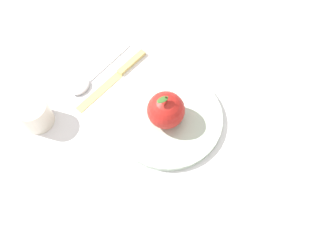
{
  "coord_description": "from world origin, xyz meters",
  "views": [
    {
      "loc": [
        0.18,
        0.29,
        0.68
      ],
      "look_at": [
        -0.01,
        0.01,
        0.02
      ],
      "focal_mm": 39.06,
      "sensor_mm": 36.0,
      "label": 1
    }
  ],
  "objects_px": {
    "dinner_plate": "(168,118)",
    "knife": "(118,74)",
    "apple": "(166,110)",
    "cup": "(34,113)",
    "spoon": "(87,81)"
  },
  "relations": [
    {
      "from": "spoon",
      "to": "cup",
      "type": "bearing_deg",
      "value": 11.71
    },
    {
      "from": "cup",
      "to": "knife",
      "type": "xyz_separation_m",
      "value": [
        -0.2,
        -0.0,
        -0.03
      ]
    },
    {
      "from": "dinner_plate",
      "to": "cup",
      "type": "distance_m",
      "value": 0.27
    },
    {
      "from": "apple",
      "to": "spoon",
      "type": "relative_size",
      "value": 0.51
    },
    {
      "from": "spoon",
      "to": "knife",
      "type": "bearing_deg",
      "value": 160.66
    },
    {
      "from": "knife",
      "to": "apple",
      "type": "bearing_deg",
      "value": 97.95
    },
    {
      "from": "dinner_plate",
      "to": "knife",
      "type": "height_order",
      "value": "dinner_plate"
    },
    {
      "from": "dinner_plate",
      "to": "knife",
      "type": "xyz_separation_m",
      "value": [
        0.03,
        -0.16,
        -0.0
      ]
    },
    {
      "from": "cup",
      "to": "dinner_plate",
      "type": "bearing_deg",
      "value": 145.9
    },
    {
      "from": "apple",
      "to": "cup",
      "type": "relative_size",
      "value": 1.41
    },
    {
      "from": "dinner_plate",
      "to": "apple",
      "type": "relative_size",
      "value": 2.47
    },
    {
      "from": "knife",
      "to": "spoon",
      "type": "bearing_deg",
      "value": -19.34
    },
    {
      "from": "dinner_plate",
      "to": "knife",
      "type": "bearing_deg",
      "value": -79.8
    },
    {
      "from": "apple",
      "to": "cup",
      "type": "distance_m",
      "value": 0.27
    },
    {
      "from": "dinner_plate",
      "to": "apple",
      "type": "height_order",
      "value": "apple"
    }
  ]
}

